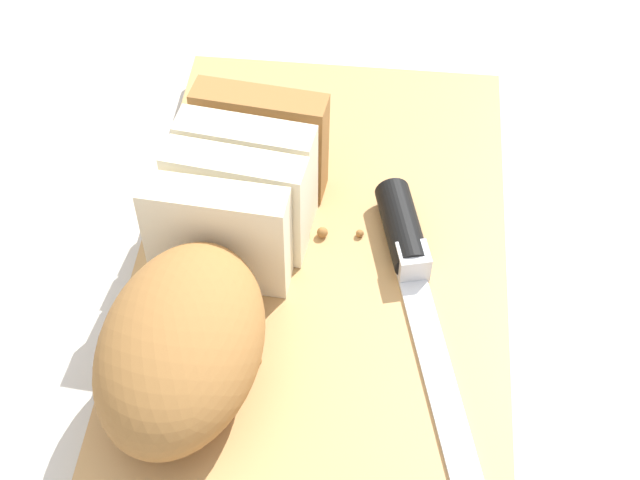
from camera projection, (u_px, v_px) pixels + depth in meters
name	position (u px, v px, depth m)	size (l,w,h in m)	color
ground_plane	(320.00, 290.00, 0.63)	(3.00, 3.00, 0.00)	beige
cutting_board	(320.00, 279.00, 0.62)	(0.42, 0.25, 0.03)	tan
bread_loaf	(208.00, 275.00, 0.55)	(0.27, 0.13, 0.08)	#996633
bread_knife	(412.00, 265.00, 0.60)	(0.28, 0.08, 0.02)	silver
crumb_near_knife	(256.00, 361.00, 0.56)	(0.01, 0.01, 0.01)	#996633
crumb_near_loaf	(360.00, 233.00, 0.62)	(0.01, 0.01, 0.01)	#996633
crumb_stray_left	(318.00, 232.00, 0.62)	(0.01, 0.01, 0.01)	#996633
crumb_stray_right	(260.00, 217.00, 0.63)	(0.01, 0.01, 0.01)	#996633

